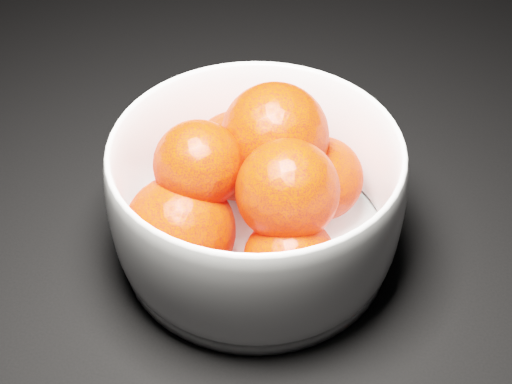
# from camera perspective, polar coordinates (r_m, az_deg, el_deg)

# --- Properties ---
(ground) EXTENTS (3.00, 3.00, 0.00)m
(ground) POSITION_cam_1_polar(r_m,az_deg,el_deg) (0.60, -14.16, -8.91)
(ground) COLOR black
(ground) RESTS_ON ground
(bowl) EXTENTS (0.24, 0.24, 0.12)m
(bowl) POSITION_cam_1_polar(r_m,az_deg,el_deg) (0.58, 0.00, -0.42)
(bowl) COLOR white
(bowl) RESTS_ON ground
(orange_pile) EXTENTS (0.18, 0.18, 0.13)m
(orange_pile) POSITION_cam_1_polar(r_m,az_deg,el_deg) (0.57, -0.42, 0.56)
(orange_pile) COLOR #FB1B03
(orange_pile) RESTS_ON bowl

